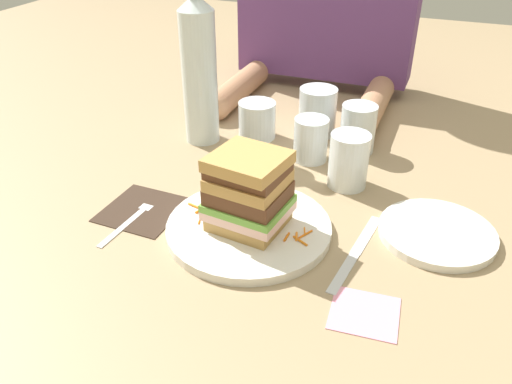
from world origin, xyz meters
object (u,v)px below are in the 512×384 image
object	(u,v)px
empty_tumbler_1	(257,120)
empty_tumbler_3	(317,112)
empty_tumbler_2	(358,128)
empty_tumbler_0	(311,139)
main_plate	(249,228)
sandwich	(248,191)
side_plate	(437,233)
napkin_pink	(365,313)
knife	(355,254)
water_bottle	(199,69)
juice_glass	(348,164)
napkin_dark	(143,209)
fork	(135,215)

from	to	relation	value
empty_tumbler_1	empty_tumbler_3	size ratio (longest dim) A/B	0.77
empty_tumbler_2	empty_tumbler_0	bearing A→B (deg)	-137.45
main_plate	sandwich	xyz separation A→B (m)	(0.00, -0.00, 0.07)
side_plate	napkin_pink	distance (m)	0.21
main_plate	knife	size ratio (longest dim) A/B	1.26
water_bottle	juice_glass	bearing A→B (deg)	-12.76
water_bottle	empty_tumbler_2	bearing A→B (deg)	12.16
main_plate	empty_tumbler_0	bearing A→B (deg)	85.81
main_plate	empty_tumbler_2	distance (m)	0.35
knife	napkin_dark	bearing A→B (deg)	-177.96
sandwich	empty_tumbler_3	world-z (taller)	sandwich
sandwich	napkin_pink	world-z (taller)	sandwich
side_plate	empty_tumbler_1	bearing A→B (deg)	149.47
fork	empty_tumbler_2	xyz separation A→B (m)	(0.28, 0.36, 0.04)
juice_glass	empty_tumbler_3	bearing A→B (deg)	120.32
fork	napkin_pink	xyz separation A→B (m)	(0.38, -0.08, -0.00)
water_bottle	empty_tumbler_3	distance (m)	0.26
napkin_dark	water_bottle	distance (m)	0.31
napkin_dark	knife	world-z (taller)	same
empty_tumbler_0	empty_tumbler_1	distance (m)	0.14
sandwich	fork	size ratio (longest dim) A/B	0.75
fork	water_bottle	bearing A→B (deg)	94.95
knife	water_bottle	xyz separation A→B (m)	(-0.37, 0.26, 0.15)
empty_tumbler_0	sandwich	bearing A→B (deg)	-94.12
napkin_dark	napkin_pink	distance (m)	0.40
main_plate	empty_tumbler_0	xyz separation A→B (m)	(0.02, 0.26, 0.03)
napkin_dark	knife	distance (m)	0.35
napkin_dark	empty_tumbler_1	world-z (taller)	empty_tumbler_1
juice_glass	empty_tumbler_3	xyz separation A→B (m)	(-0.11, 0.18, 0.01)
water_bottle	knife	bearing A→B (deg)	-35.00
knife	sandwich	bearing A→B (deg)	-178.46
empty_tumbler_1	napkin_pink	bearing A→B (deg)	-53.78
empty_tumbler_2	side_plate	world-z (taller)	empty_tumbler_2
main_plate	juice_glass	size ratio (longest dim) A/B	2.60
knife	empty_tumbler_3	bearing A→B (deg)	113.67
fork	side_plate	distance (m)	0.47
water_bottle	empty_tumbler_2	size ratio (longest dim) A/B	3.50
sandwich	napkin_dark	bearing A→B (deg)	-177.51
main_plate	empty_tumbler_2	bearing A→B (deg)	74.13
main_plate	fork	size ratio (longest dim) A/B	1.51
napkin_dark	empty_tumbler_1	bearing A→B (deg)	77.45
napkin_dark	empty_tumbler_3	size ratio (longest dim) A/B	1.24
napkin_pink	knife	bearing A→B (deg)	108.33
empty_tumbler_2	napkin_pink	bearing A→B (deg)	-76.38
napkin_dark	fork	world-z (taller)	fork
knife	juice_glass	size ratio (longest dim) A/B	2.07
empty_tumbler_0	napkin_pink	world-z (taller)	empty_tumbler_0
empty_tumbler_1	empty_tumbler_3	world-z (taller)	empty_tumbler_3
napkin_dark	juice_glass	bearing A→B (deg)	34.85
main_plate	napkin_dark	size ratio (longest dim) A/B	2.05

